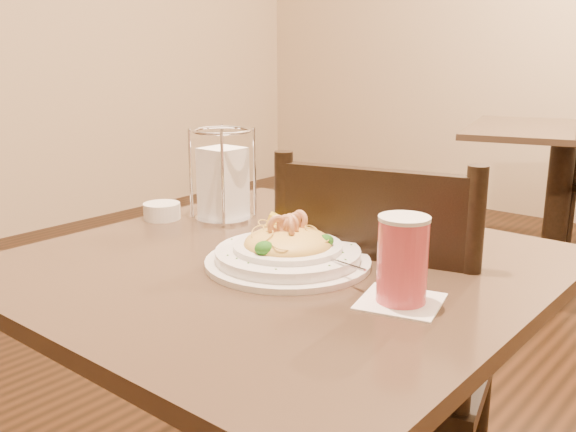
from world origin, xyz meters
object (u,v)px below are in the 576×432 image
Objects in this scene: main_table at (281,376)px; napkin_caddy at (223,181)px; background_table at (561,175)px; dining_chair_near at (386,350)px; drink_glass at (402,261)px; bread_basket at (354,211)px; pasta_bowl at (288,250)px; side_plate at (410,251)px; butter_ramekin at (162,211)px.

napkin_caddy is at bearing 154.09° from main_table.
dining_chair_near reaches higher than background_table.
main_table is 0.26m from dining_chair_near.
bread_basket is at bearing 132.39° from drink_glass.
main_table is at bearing 55.30° from dining_chair_near.
napkin_caddy is (-0.32, 0.15, 0.06)m from pasta_bowl.
bread_basket is at bearing 36.65° from napkin_caddy.
dining_chair_near is at bearing 123.22° from drink_glass.
side_plate is (0.21, -0.13, -0.02)m from bread_basket.
drink_glass is 0.26m from side_plate.
drink_glass is (0.27, -0.04, 0.30)m from main_table.
pasta_bowl is 1.59× the size of napkin_caddy.
butter_ramekin is (-0.11, -0.09, -0.07)m from napkin_caddy.
pasta_bowl reaches higher than background_table.
napkin_caddy is (-0.24, -0.18, 0.07)m from bread_basket.
background_table is 2.31m from napkin_caddy.
dining_chair_near is 0.27m from side_plate.
drink_glass reaches higher than butter_ramekin.
butter_ramekin reaches higher than background_table.
drink_glass is at bearing -47.61° from bread_basket.
pasta_bowl is 0.43m from butter_ramekin.
dining_chair_near reaches higher than butter_ramekin.
napkin_caddy is at bearing 154.13° from pasta_bowl.
dining_chair_near is at bearing 15.19° from napkin_caddy.
side_plate is at bearing 56.07° from pasta_bowl.
main_table is at bearing -130.67° from side_plate.
background_table is 13.32× the size of butter_ramekin.
main_table is 6.31× the size of side_plate.
pasta_bowl is at bearing -8.76° from butter_ramekin.
background_table is 2.20m from dining_chair_near.
napkin_caddy reaches higher than dining_chair_near.
side_plate is at bearing -80.12° from background_table.
napkin_caddy is (-0.06, -2.28, 0.32)m from background_table.
side_plate is (0.16, 0.19, 0.24)m from main_table.
drink_glass is (0.18, -0.28, 0.31)m from dining_chair_near.
butter_ramekin is at bearing 172.44° from main_table.
background_table is 3.37× the size of pasta_bowl.
bread_basket is at bearing -42.65° from dining_chair_near.
side_plate is (0.45, 0.05, -0.08)m from napkin_caddy.
bread_basket is (-0.05, 0.32, 0.26)m from main_table.
bread_basket is (0.18, -2.11, 0.26)m from background_table.
side_plate is at bearing -31.14° from bread_basket.
napkin_caddy reaches higher than pasta_bowl.
butter_ramekin is at bearing 6.46° from dining_chair_near.
bread_basket is 3.33× the size of butter_ramekin.
napkin_caddy is 0.46m from side_plate.
main_table is at bearing -7.56° from butter_ramekin.
bread_basket is at bearing 37.12° from butter_ramekin.
background_table is 7.77× the size of side_plate.
pasta_bowl is 2.24× the size of drink_glass.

